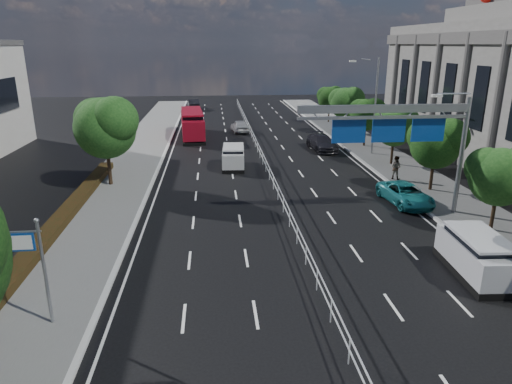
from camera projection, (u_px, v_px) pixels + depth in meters
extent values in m
plane|color=black|center=(325.00, 311.00, 18.18)|extent=(160.00, 160.00, 0.00)
cube|color=slate|center=(25.00, 325.00, 17.14)|extent=(5.00, 140.00, 0.14)
cube|color=silver|center=(94.00, 321.00, 17.36)|extent=(0.25, 140.00, 0.15)
cube|color=silver|center=(264.00, 155.00, 39.17)|extent=(0.05, 85.00, 0.05)
cube|color=silver|center=(264.00, 160.00, 39.31)|extent=(0.05, 85.00, 0.05)
cube|color=black|center=(26.00, 260.00, 21.62)|extent=(1.00, 36.00, 0.44)
cylinder|color=gray|center=(45.00, 276.00, 16.60)|extent=(0.12, 0.12, 4.20)
sphere|color=gray|center=(36.00, 221.00, 15.93)|extent=(0.18, 0.18, 0.18)
cylinder|color=gray|center=(22.00, 232.00, 16.00)|extent=(1.30, 0.07, 0.07)
cube|color=navy|center=(15.00, 242.00, 16.10)|extent=(1.35, 0.06, 0.68)
cube|color=white|center=(15.00, 242.00, 16.13)|extent=(1.20, 0.01, 0.54)
cube|color=white|center=(15.00, 243.00, 16.07)|extent=(1.20, 0.01, 0.54)
cylinder|color=gray|center=(461.00, 158.00, 27.48)|extent=(0.28, 0.28, 7.20)
cube|color=gray|center=(385.00, 109.00, 26.11)|extent=(10.20, 0.25, 0.45)
cube|color=gray|center=(384.00, 117.00, 26.26)|extent=(10.20, 0.18, 0.18)
cylinder|color=gray|center=(454.00, 94.00, 26.21)|extent=(2.00, 0.10, 0.10)
cube|color=silver|center=(437.00, 96.00, 26.16)|extent=(0.60, 0.25, 0.15)
cube|color=navy|center=(428.00, 130.00, 26.93)|extent=(2.00, 0.08, 1.40)
cube|color=white|center=(428.00, 130.00, 26.98)|extent=(1.80, 0.02, 1.20)
cube|color=navy|center=(389.00, 130.00, 26.71)|extent=(2.00, 0.08, 1.40)
cube|color=white|center=(388.00, 130.00, 26.76)|extent=(1.80, 0.02, 1.20)
cube|color=navy|center=(349.00, 131.00, 26.50)|extent=(2.00, 0.08, 1.40)
cube|color=white|center=(348.00, 131.00, 26.55)|extent=(1.80, 0.02, 1.20)
cylinder|color=gray|center=(375.00, 107.00, 42.37)|extent=(0.16, 0.16, 9.00)
cylinder|color=gray|center=(366.00, 59.00, 40.93)|extent=(0.10, 2.40, 0.10)
cube|color=silver|center=(353.00, 61.00, 40.87)|extent=(0.60, 0.25, 0.15)
cube|color=#4C4947|center=(470.00, 38.00, 37.23)|extent=(0.40, 36.00, 1.00)
cylinder|color=black|center=(109.00, 163.00, 33.61)|extent=(0.28, 0.28, 3.50)
sphere|color=#163D13|center=(105.00, 128.00, 32.81)|extent=(4.40, 4.40, 4.40)
sphere|color=#163D13|center=(115.00, 120.00, 32.04)|extent=(3.30, 3.30, 3.30)
sphere|color=#163D13|center=(96.00, 119.00, 33.19)|extent=(3.08, 3.08, 3.08)
cylinder|color=black|center=(494.00, 210.00, 25.41)|extent=(0.21, 0.21, 2.60)
sphere|color=#163D13|center=(499.00, 177.00, 24.81)|extent=(3.20, 3.20, 3.20)
sphere|color=#163D13|center=(486.00, 168.00, 25.09)|extent=(2.24, 2.24, 2.24)
cylinder|color=black|center=(432.00, 172.00, 32.48)|extent=(0.22, 0.22, 2.80)
sphere|color=black|center=(436.00, 144.00, 31.83)|extent=(3.50, 3.50, 3.50)
sphere|color=black|center=(450.00, 137.00, 31.23)|extent=(2.62, 2.62, 2.62)
sphere|color=black|center=(425.00, 136.00, 32.14)|extent=(2.45, 2.45, 2.45)
cylinder|color=black|center=(392.00, 150.00, 39.59)|extent=(0.22, 0.22, 2.70)
sphere|color=#163D13|center=(394.00, 127.00, 38.97)|extent=(3.30, 3.30, 3.30)
sphere|color=#163D13|center=(405.00, 122.00, 38.39)|extent=(2.48, 2.48, 2.47)
sphere|color=#163D13|center=(386.00, 121.00, 39.25)|extent=(2.31, 2.31, 2.31)
cylinder|color=black|center=(365.00, 134.00, 46.70)|extent=(0.21, 0.21, 2.65)
sphere|color=black|center=(366.00, 115.00, 46.09)|extent=(3.20, 3.20, 3.20)
sphere|color=black|center=(374.00, 110.00, 45.53)|extent=(2.40, 2.40, 2.40)
sphere|color=black|center=(360.00, 110.00, 46.36)|extent=(2.24, 2.24, 2.24)
cylinder|color=black|center=(344.00, 121.00, 53.77)|extent=(0.23, 0.23, 2.85)
sphere|color=#163D13|center=(346.00, 103.00, 53.11)|extent=(3.60, 3.60, 3.60)
sphere|color=#163D13|center=(353.00, 99.00, 52.49)|extent=(2.70, 2.70, 2.70)
sphere|color=#163D13|center=(339.00, 99.00, 53.43)|extent=(2.52, 2.52, 2.52)
cylinder|color=black|center=(329.00, 113.00, 60.91)|extent=(0.21, 0.21, 2.60)
sphere|color=black|center=(330.00, 99.00, 60.31)|extent=(3.10, 3.10, 3.10)
sphere|color=black|center=(335.00, 95.00, 59.76)|extent=(2.32, 2.33, 2.32)
sphere|color=black|center=(325.00, 95.00, 60.57)|extent=(2.17, 2.17, 2.17)
cube|color=black|center=(234.00, 166.00, 39.23)|extent=(2.08, 4.35, 0.30)
cube|color=beige|center=(233.00, 157.00, 39.00)|extent=(2.04, 4.26, 1.26)
cube|color=black|center=(233.00, 150.00, 38.80)|extent=(1.83, 3.09, 0.55)
cube|color=beige|center=(233.00, 147.00, 38.72)|extent=(1.91, 3.35, 0.11)
cylinder|color=black|center=(224.00, 168.00, 37.84)|extent=(0.30, 0.64, 0.63)
cylinder|color=black|center=(242.00, 168.00, 37.90)|extent=(0.30, 0.64, 0.63)
cylinder|color=black|center=(225.00, 160.00, 40.46)|extent=(0.30, 0.64, 0.63)
cylinder|color=black|center=(242.00, 160.00, 40.51)|extent=(0.30, 0.64, 0.63)
cube|color=black|center=(193.00, 135.00, 52.10)|extent=(3.13, 10.18, 0.30)
cube|color=maroon|center=(192.00, 124.00, 51.70)|extent=(3.07, 9.98, 2.04)
cube|color=black|center=(192.00, 115.00, 51.38)|extent=(2.68, 7.22, 0.90)
cube|color=maroon|center=(192.00, 111.00, 51.24)|extent=(2.82, 7.82, 0.18)
cylinder|color=black|center=(185.00, 140.00, 48.85)|extent=(0.31, 0.64, 0.62)
cylinder|color=black|center=(203.00, 139.00, 49.16)|extent=(0.31, 0.64, 0.62)
cylinder|color=black|center=(183.00, 129.00, 54.93)|extent=(0.31, 0.64, 0.62)
cylinder|color=black|center=(200.00, 129.00, 55.25)|extent=(0.31, 0.64, 0.62)
imported|color=#999CA0|center=(240.00, 126.00, 54.85)|extent=(2.22, 4.44, 1.45)
imported|color=black|center=(193.00, 104.00, 74.14)|extent=(2.21, 5.00, 1.60)
cube|color=black|center=(475.00, 271.00, 21.03)|extent=(2.26, 4.80, 0.32)
cube|color=#A9ABB1|center=(477.00, 256.00, 20.79)|extent=(2.21, 4.70, 1.33)
cube|color=black|center=(479.00, 242.00, 20.58)|extent=(1.98, 3.41, 0.58)
cube|color=#A9ABB1|center=(480.00, 236.00, 20.49)|extent=(2.08, 3.69, 0.12)
cylinder|color=black|center=(474.00, 284.00, 19.51)|extent=(0.32, 0.67, 0.66)
cylinder|color=black|center=(511.00, 284.00, 19.56)|extent=(0.32, 0.67, 0.66)
cylinder|color=black|center=(444.00, 253.00, 22.39)|extent=(0.32, 0.67, 0.66)
cylinder|color=black|center=(476.00, 253.00, 22.44)|extent=(0.32, 0.67, 0.66)
imported|color=#1A6F75|center=(406.00, 194.00, 30.14)|extent=(2.71, 5.03, 1.34)
imported|color=black|center=(322.00, 143.00, 45.43)|extent=(2.57, 5.36, 1.51)
imported|color=gray|center=(396.00, 168.00, 35.14)|extent=(1.12, 1.10, 1.81)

